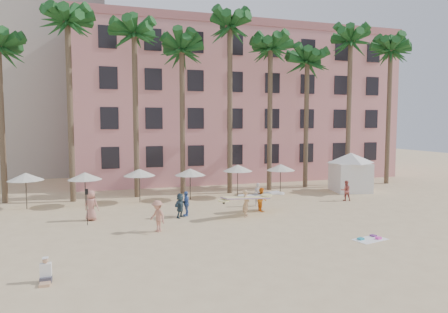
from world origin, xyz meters
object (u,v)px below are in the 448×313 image
carrier_yellow (246,201)px  cabana (350,169)px  pink_hotel (232,107)px  carrier_white (261,198)px

carrier_yellow → cabana: bearing=27.3°
pink_hotel → cabana: bearing=-64.6°
pink_hotel → carrier_yellow: size_ratio=9.90×
pink_hotel → carrier_white: bearing=-102.2°
carrier_yellow → carrier_white: carrier_yellow is taller
pink_hotel → carrier_white: size_ratio=12.30×
cabana → carrier_yellow: size_ratio=1.50×
cabana → carrier_yellow: (-12.40, -6.40, -1.04)m
carrier_white → carrier_yellow: bearing=-142.1°
pink_hotel → carrier_yellow: 22.30m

